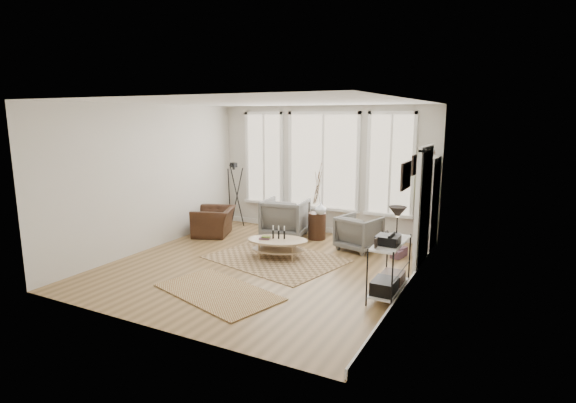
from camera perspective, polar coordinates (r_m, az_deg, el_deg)
The scene contains 17 objects.
room at distance 7.90m, azimuth -3.08°, elevation 1.74°, with size 5.50×5.54×2.90m.
bay_window at distance 10.27m, azimuth 4.47°, elevation 4.86°, with size 4.14×0.12×2.24m.
door at distance 8.12m, azimuth 16.88°, elevation -0.65°, with size 0.09×1.06×2.22m.
bookcase at distance 9.21m, azimuth 17.26°, elevation -0.40°, with size 0.31×0.85×2.06m.
low_shelf at distance 6.94m, azimuth 12.78°, elevation -7.59°, with size 0.38×1.08×1.30m.
wall_art at distance 6.62m, azimuth 14.99°, elevation 3.56°, with size 0.04×0.88×0.44m.
rug_main at distance 8.57m, azimuth -1.54°, elevation -7.29°, with size 2.37×1.78×0.01m, color brown.
rug_runner at distance 7.11m, azimuth -8.85°, elevation -11.26°, with size 1.95×1.08×0.01m, color brown.
coffee_table at distance 8.58m, azimuth -1.38°, elevation -5.34°, with size 1.30×1.02×0.53m.
armchair_left at distance 10.02m, azimuth -0.31°, elevation -2.08°, with size 0.93×0.95×0.87m, color slate.
armchair_right at distance 9.19m, azimuth 9.01°, elevation -3.94°, with size 0.75×0.77×0.70m, color slate.
side_table at distance 9.79m, azimuth 3.74°, elevation -0.31°, with size 0.39×0.39×1.63m.
vase at distance 9.69m, azimuth 4.13°, elevation -0.85°, with size 0.25×0.25×0.26m, color silver.
accent_chair at distance 10.34m, azimuth -9.38°, elevation -2.51°, with size 0.84×0.96×0.62m, color #361E12.
tripod_camera at distance 11.00m, azimuth -6.82°, elevation 0.55°, with size 0.55×0.55×1.56m.
book_stack_near at distance 9.01m, azimuth 13.95°, elevation -6.16°, with size 0.21×0.27×0.17m, color maroon.
book_stack_far at distance 8.87m, azimuth 13.70°, elevation -6.51°, with size 0.18×0.23×0.15m, color maroon.
Camera 1 is at (3.98, -6.69, 2.68)m, focal length 28.00 mm.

